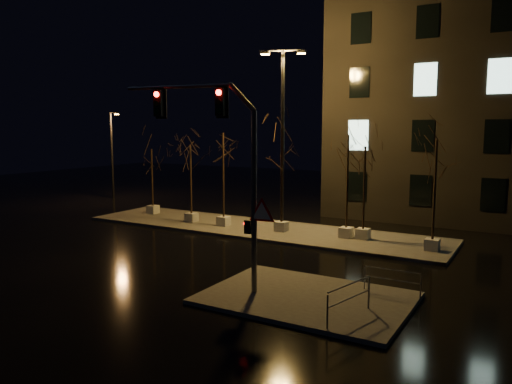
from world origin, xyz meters
The scene contains 15 objects.
ground centered at (0.00, 0.00, 0.00)m, with size 90.00×90.00×0.00m, color black.
median centered at (0.00, 6.00, 0.07)m, with size 22.00×5.00×0.15m, color #4C4944.
sidewalk_corner centered at (7.50, -3.50, 0.07)m, with size 7.00×5.00×0.15m, color #4C4944.
tree_0 centered at (-8.56, 6.57, 3.58)m, with size 1.80×1.80×4.52m.
tree_1 centered at (-4.43, 5.48, 3.88)m, with size 1.80×1.80×4.92m.
tree_2 centered at (-2.01, 5.48, 4.46)m, with size 1.80×1.80×5.68m.
tree_3 centered at (1.71, 5.80, 4.67)m, with size 1.80×1.80×5.95m.
tree_4 centered at (5.46, 6.08, 4.42)m, with size 1.80×1.80×5.63m.
tree_5 centered at (6.34, 6.21, 3.96)m, with size 1.80×1.80×5.01m.
tree_6 centered at (10.00, 5.48, 4.29)m, with size 1.80×1.80×5.46m.
traffic_signal_mast centered at (4.50, -4.21, 5.02)m, with size 6.04×0.81×7.41m.
streetlight_main centered at (1.62, 6.04, 5.97)m, with size 2.46×1.11×10.09m.
streetlight_far centered at (-17.02, 11.18, 4.00)m, with size 1.39×0.64×7.27m.
guard_rail_a centered at (10.00, -1.73, 0.72)m, with size 2.03×0.06×0.88m.
guard_rail_b centered at (9.47, -4.70, 0.86)m, with size 0.60×2.26×1.10m.
Camera 1 is at (14.43, -18.96, 6.03)m, focal length 35.00 mm.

